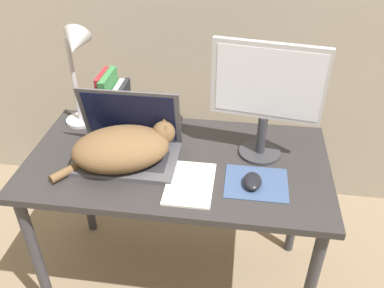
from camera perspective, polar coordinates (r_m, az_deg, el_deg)
desk at (r=1.64m, az=-2.04°, el=-4.68°), size 1.17×0.62×0.73m
laptop at (r=1.59m, az=-9.00°, el=-0.21°), size 0.39×0.26×0.27m
cat at (r=1.54m, az=-9.65°, el=-0.53°), size 0.45×0.35×0.15m
external_monitor at (r=1.49m, az=10.41°, el=7.06°), size 0.41×0.16×0.46m
mousepad at (r=1.49m, az=9.00°, el=-5.42°), size 0.23×0.19×0.00m
computer_mouse at (r=1.46m, az=8.49°, el=-5.17°), size 0.07×0.10×0.03m
book_row at (r=1.75m, az=-10.86°, el=5.56°), size 0.11×0.17×0.25m
desk_lamp at (r=1.71m, az=-15.97°, el=11.16°), size 0.17×0.17×0.45m
notepad at (r=1.46m, az=-0.29°, el=-5.56°), size 0.17×0.25×0.01m
webcam at (r=1.75m, az=-1.98°, el=3.46°), size 0.04×0.04×0.07m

